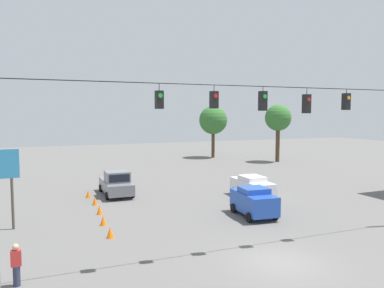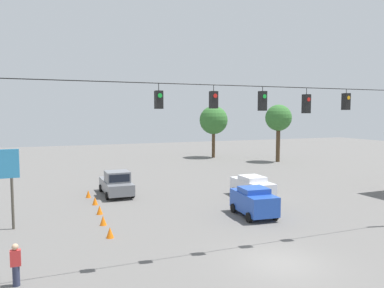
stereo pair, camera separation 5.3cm
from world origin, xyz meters
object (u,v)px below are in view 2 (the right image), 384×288
object	(u,v)px
traffic_cone_nearest	(110,232)
pedestrian	(16,265)
sedan_white_oncoming_far	(252,186)
traffic_cone_third	(100,210)
sedan_blue_crossing_near	(254,201)
tree_horizon_left	(278,119)
traffic_cone_fourth	(95,201)
traffic_cone_second	(103,220)
tree_horizon_right	(214,120)
pickup_truck_grey_withflow_far	(116,184)
traffic_cone_fifth	(88,194)
overhead_signal_span	(264,136)

from	to	relation	value
traffic_cone_nearest	pedestrian	xyz separation A→B (m)	(4.53, 4.48, 0.58)
sedan_white_oncoming_far	traffic_cone_third	world-z (taller)	sedan_white_oncoming_far
sedan_blue_crossing_near	tree_horizon_left	xyz separation A→B (m)	(-18.29, -23.41, 5.18)
traffic_cone_nearest	tree_horizon_left	bearing A→B (deg)	-139.23
sedan_white_oncoming_far	traffic_cone_fourth	xyz separation A→B (m)	(12.37, -2.43, -0.64)
traffic_cone_second	tree_horizon_right	world-z (taller)	tree_horizon_right
sedan_white_oncoming_far	tree_horizon_right	distance (m)	28.74
pickup_truck_grey_withflow_far	sedan_blue_crossing_near	world-z (taller)	pickup_truck_grey_withflow_far
sedan_blue_crossing_near	tree_horizon_right	size ratio (longest dim) A/B	0.49
pickup_truck_grey_withflow_far	traffic_cone_fourth	size ratio (longest dim) A/B	8.66
traffic_cone_fifth	tree_horizon_left	xyz separation A→B (m)	(-28.05, -13.46, 5.90)
tree_horizon_right	overhead_signal_span	bearing A→B (deg)	68.25
overhead_signal_span	traffic_cone_third	size ratio (longest dim) A/B	39.07
pickup_truck_grey_withflow_far	traffic_cone_second	xyz separation A→B (m)	(2.40, 8.40, -0.67)
traffic_cone_third	traffic_cone_fourth	size ratio (longest dim) A/B	1.00
overhead_signal_span	traffic_cone_fifth	distance (m)	17.90
pedestrian	traffic_cone_fourth	bearing A→B (deg)	-110.81
overhead_signal_span	traffic_cone_fourth	xyz separation A→B (m)	(6.63, -12.89, -5.53)
traffic_cone_second	traffic_cone_fifth	bearing A→B (deg)	-90.32
pedestrian	sedan_white_oncoming_far	bearing A→B (deg)	-149.45
tree_horizon_left	traffic_cone_fifth	bearing A→B (deg)	25.63
sedan_blue_crossing_near	tree_horizon_left	distance (m)	30.16
traffic_cone_third	tree_horizon_left	world-z (taller)	tree_horizon_left
sedan_blue_crossing_near	traffic_cone_fourth	size ratio (longest dim) A/B	6.43
sedan_white_oncoming_far	traffic_cone_nearest	world-z (taller)	sedan_white_oncoming_far
overhead_signal_span	sedan_white_oncoming_far	distance (m)	12.89
pedestrian	traffic_cone_third	bearing A→B (deg)	-115.87
sedan_blue_crossing_near	sedan_white_oncoming_far	bearing A→B (deg)	-120.10
traffic_cone_third	traffic_cone_fifth	bearing A→B (deg)	-88.77
traffic_cone_fifth	pedestrian	world-z (taller)	pedestrian
traffic_cone_second	overhead_signal_span	bearing A→B (deg)	132.90
sedan_white_oncoming_far	sedan_blue_crossing_near	bearing A→B (deg)	59.90
traffic_cone_second	traffic_cone_fourth	bearing A→B (deg)	-92.38
pickup_truck_grey_withflow_far	traffic_cone_third	size ratio (longest dim) A/B	8.66
traffic_cone_second	pedestrian	distance (m)	8.39
tree_horizon_left	pedestrian	bearing A→B (deg)	41.34
traffic_cone_third	overhead_signal_span	bearing A→B (deg)	123.67
traffic_cone_nearest	traffic_cone_second	distance (m)	2.56
pickup_truck_grey_withflow_far	traffic_cone_fourth	bearing A→B (deg)	52.94
traffic_cone_second	pedestrian	size ratio (longest dim) A/B	0.35
overhead_signal_span	tree_horizon_left	distance (m)	36.00
traffic_cone_fourth	traffic_cone_third	bearing A→B (deg)	88.71
traffic_cone_fifth	pedestrian	distance (m)	15.94
tree_horizon_left	tree_horizon_right	size ratio (longest dim) A/B	1.01
sedan_blue_crossing_near	traffic_cone_fourth	bearing A→B (deg)	-37.10
pickup_truck_grey_withflow_far	traffic_cone_fourth	xyz separation A→B (m)	(2.18, 2.88, -0.67)
overhead_signal_span	traffic_cone_fourth	distance (m)	15.52
sedan_white_oncoming_far	traffic_cone_third	xyz separation A→B (m)	(12.43, 0.42, -0.64)
traffic_cone_fourth	pedestrian	size ratio (longest dim) A/B	0.35
traffic_cone_fourth	sedan_white_oncoming_far	bearing A→B (deg)	168.88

